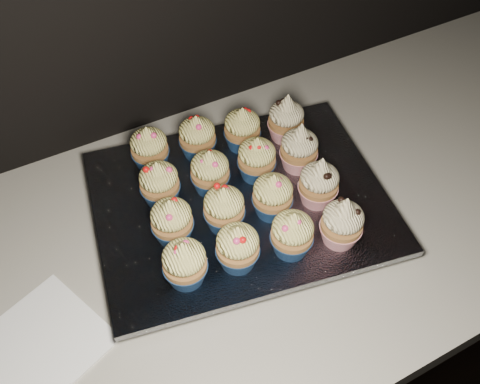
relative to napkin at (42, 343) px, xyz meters
The scene contains 21 objects.
cabinet 0.52m from the napkin, 13.96° to the left, with size 2.40×0.60×0.86m, color black.
worktop 0.21m from the napkin, 13.96° to the left, with size 2.44×0.64×0.04m, color beige.
napkin is the anchor object (origin of this frame).
baking_tray 0.36m from the napkin, 12.43° to the left, with size 0.42×0.32×0.02m, color black.
foil_lining 0.36m from the napkin, 12.43° to the left, with size 0.46×0.36×0.01m, color silver.
cupcake_0 0.22m from the napkin, ahead, with size 0.06×0.06×0.08m.
cupcake_1 0.30m from the napkin, ahead, with size 0.06×0.06×0.08m.
cupcake_2 0.38m from the napkin, ahead, with size 0.06×0.06×0.08m.
cupcake_3 0.45m from the napkin, ahead, with size 0.06×0.06×0.10m.
cupcake_4 0.24m from the napkin, 14.36° to the left, with size 0.06×0.06×0.08m.
cupcake_5 0.31m from the napkin, ahead, with size 0.06×0.06×0.08m.
cupcake_6 0.39m from the napkin, ahead, with size 0.06×0.06×0.08m.
cupcake_7 0.46m from the napkin, ahead, with size 0.06×0.06×0.10m.
cupcake_8 0.28m from the napkin, 29.51° to the left, with size 0.06×0.06×0.08m.
cupcake_9 0.35m from the napkin, 20.60° to the left, with size 0.06×0.06×0.08m.
cupcake_10 0.42m from the napkin, 15.48° to the left, with size 0.06×0.06×0.08m.
cupcake_11 0.48m from the napkin, 11.55° to the left, with size 0.06×0.06×0.10m.
cupcake_12 0.34m from the napkin, 40.22° to the left, with size 0.06×0.06×0.08m.
cupcake_13 0.40m from the napkin, 31.08° to the left, with size 0.06×0.06×0.08m.
cupcake_14 0.45m from the napkin, 24.10° to the left, with size 0.06×0.06×0.08m.
cupcake_15 0.52m from the napkin, 18.95° to the left, with size 0.06×0.06×0.10m.
Camera 1 is at (-0.11, 1.24, 1.59)m, focal length 40.00 mm.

